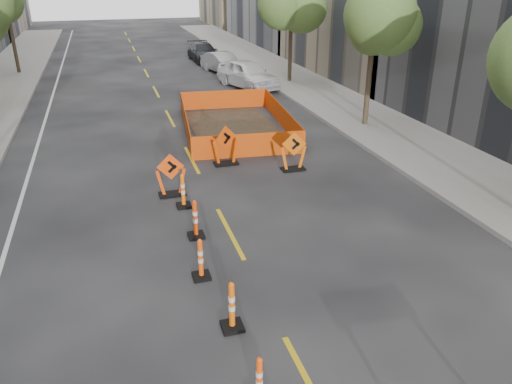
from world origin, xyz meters
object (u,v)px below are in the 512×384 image
object	(u,v)px
channelizer_6	(183,191)
parked_car_far	(204,52)
channelizer_3	(232,306)
channelizer_2	(259,381)
chevron_sign_center	(226,145)
channelizer_5	(195,219)
chevron_sign_right	(294,151)
channelizer_4	(201,259)
chevron_sign_left	(171,175)
parked_car_mid	(223,63)
parked_car_near	(248,74)

from	to	relation	value
channelizer_6	parked_car_far	size ratio (longest dim) A/B	0.23
channelizer_3	channelizer_6	world-z (taller)	channelizer_3
channelizer_2	chevron_sign_center	distance (m)	11.23
channelizer_3	chevron_sign_center	distance (m)	9.29
channelizer_5	channelizer_2	bearing A→B (deg)	-90.25
channelizer_3	chevron_sign_right	bearing A→B (deg)	61.40
channelizer_5	channelizer_6	size ratio (longest dim) A/B	1.01
channelizer_4	chevron_sign_left	world-z (taller)	chevron_sign_left
channelizer_6	chevron_sign_center	bearing A→B (deg)	56.43
chevron_sign_center	parked_car_mid	distance (m)	17.93
parked_car_far	channelizer_4	bearing A→B (deg)	-103.45
parked_car_far	channelizer_2	bearing A→B (deg)	-101.78
channelizer_2	parked_car_far	distance (m)	34.01
channelizer_4	parked_car_near	bearing A→B (deg)	71.06
channelizer_5	parked_car_mid	bearing A→B (deg)	74.94
channelizer_4	channelizer_5	xyz separation A→B (m)	(0.24, 1.97, 0.03)
channelizer_6	chevron_sign_left	xyz separation A→B (m)	(-0.22, 0.96, 0.17)
channelizer_4	chevron_sign_center	xyz separation A→B (m)	(2.32, 7.09, 0.23)
parked_car_mid	channelizer_2	bearing A→B (deg)	-117.74
channelizer_5	chevron_sign_center	distance (m)	5.53
channelizer_5	chevron_sign_left	world-z (taller)	chevron_sign_left
channelizer_2	channelizer_4	size ratio (longest dim) A/B	0.93
channelizer_5	chevron_sign_right	world-z (taller)	chevron_sign_right
channelizer_6	chevron_sign_right	xyz separation A→B (m)	(4.28, 1.91, 0.17)
channelizer_6	parked_car_far	distance (m)	26.28
channelizer_4	chevron_sign_left	size ratio (longest dim) A/B	0.73
channelizer_3	parked_car_mid	distance (m)	27.23
channelizer_4	chevron_sign_right	bearing A→B (deg)	52.35
channelizer_3	channelizer_6	distance (m)	5.91
channelizer_3	channelizer_5	world-z (taller)	channelizer_3
channelizer_5	chevron_sign_left	bearing A→B (deg)	94.50
channelizer_3	channelizer_4	world-z (taller)	channelizer_3
parked_car_mid	channelizer_3	bearing A→B (deg)	-118.53
channelizer_2	chevron_sign_right	distance (m)	10.69
chevron_sign_left	parked_car_far	world-z (taller)	chevron_sign_left
parked_car_mid	chevron_sign_right	bearing A→B (deg)	-111.17
channelizer_4	channelizer_3	bearing A→B (deg)	-82.81
channelizer_3	parked_car_mid	bearing A→B (deg)	77.12
channelizer_2	channelizer_6	distance (m)	7.88
channelizer_2	chevron_sign_center	size ratio (longest dim) A/B	0.64
parked_car_mid	channelizer_6	bearing A→B (deg)	-122.11
chevron_sign_right	parked_car_far	size ratio (longest dim) A/B	0.31
channelizer_2	channelizer_5	distance (m)	5.91
channelizer_6	parked_car_mid	size ratio (longest dim) A/B	0.26
parked_car_near	channelizer_6	bearing A→B (deg)	-130.06
channelizer_5	chevron_sign_right	size ratio (longest dim) A/B	0.77
channelizer_2	parked_car_mid	world-z (taller)	parked_car_mid
channelizer_3	parked_car_near	bearing A→B (deg)	73.29
chevron_sign_right	channelizer_3	bearing A→B (deg)	-104.60
channelizer_2	parked_car_mid	size ratio (longest dim) A/B	0.23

